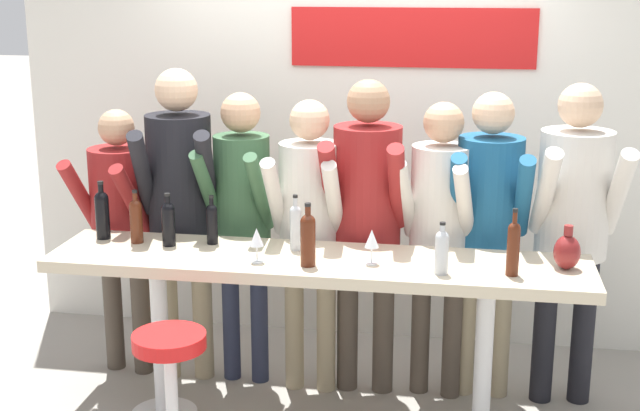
{
  "coord_description": "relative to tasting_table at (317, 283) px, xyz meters",
  "views": [
    {
      "loc": [
        0.73,
        -4.21,
        2.35
      ],
      "look_at": [
        0.0,
        0.09,
        1.21
      ],
      "focal_mm": 50.0,
      "sensor_mm": 36.0,
      "label": 1
    }
  ],
  "objects": [
    {
      "name": "back_wall",
      "position": [
        0.0,
        1.38,
        0.63
      ],
      "size": [
        4.34,
        0.12,
        2.89
      ],
      "color": "silver",
      "rests_on": "ground_plane"
    },
    {
      "name": "tasting_table",
      "position": [
        0.0,
        0.0,
        0.0
      ],
      "size": [
        2.74,
        0.58,
        0.96
      ],
      "color": "beige",
      "rests_on": "ground_plane"
    },
    {
      "name": "bar_stool",
      "position": [
        -0.59,
        -0.59,
        -0.33
      ],
      "size": [
        0.36,
        0.36,
        0.75
      ],
      "color": "silver",
      "rests_on": "ground_plane"
    },
    {
      "name": "person_far_left",
      "position": [
        -1.26,
        0.53,
        0.17
      ],
      "size": [
        0.47,
        0.56,
        1.6
      ],
      "rotation": [
        0.0,
        0.0,
        -0.16
      ],
      "color": "#473D33",
      "rests_on": "ground_plane"
    },
    {
      "name": "person_left",
      "position": [
        -0.88,
        0.49,
        0.33
      ],
      "size": [
        0.5,
        0.62,
        1.84
      ],
      "rotation": [
        0.0,
        0.0,
        0.17
      ],
      "color": "gray",
      "rests_on": "ground_plane"
    },
    {
      "name": "person_center_left",
      "position": [
        -0.52,
        0.52,
        0.25
      ],
      "size": [
        0.4,
        0.53,
        1.71
      ],
      "rotation": [
        0.0,
        0.0,
        -0.06
      ],
      "color": "#23283D",
      "rests_on": "ground_plane"
    },
    {
      "name": "person_center",
      "position": [
        -0.12,
        0.47,
        0.23
      ],
      "size": [
        0.41,
        0.52,
        1.69
      ],
      "rotation": [
        0.0,
        0.0,
        -0.02
      ],
      "color": "gray",
      "rests_on": "ground_plane"
    },
    {
      "name": "person_center_right",
      "position": [
        0.19,
        0.5,
        0.3
      ],
      "size": [
        0.45,
        0.56,
        1.8
      ],
      "rotation": [
        0.0,
        0.0,
        -0.0
      ],
      "color": "#473D33",
      "rests_on": "ground_plane"
    },
    {
      "name": "person_right",
      "position": [
        0.59,
        0.52,
        0.23
      ],
      "size": [
        0.46,
        0.57,
        1.69
      ],
      "rotation": [
        0.0,
        0.0,
        -0.18
      ],
      "color": "#473D33",
      "rests_on": "ground_plane"
    },
    {
      "name": "person_far_right",
      "position": [
        0.85,
        0.56,
        0.26
      ],
      "size": [
        0.43,
        0.54,
        1.74
      ],
      "rotation": [
        0.0,
        0.0,
        0.01
      ],
      "color": "gray",
      "rests_on": "ground_plane"
    },
    {
      "name": "person_rightmost",
      "position": [
        1.3,
        0.55,
        0.29
      ],
      "size": [
        0.5,
        0.61,
        1.8
      ],
      "rotation": [
        0.0,
        0.0,
        0.11
      ],
      "color": "black",
      "rests_on": "ground_plane"
    },
    {
      "name": "wine_bottle_0",
      "position": [
        0.96,
        -0.11,
        0.28
      ],
      "size": [
        0.06,
        0.06,
        0.33
      ],
      "color": "#4C1E0F",
      "rests_on": "tasting_table"
    },
    {
      "name": "wine_bottle_1",
      "position": [
        -1.2,
        0.14,
        0.28
      ],
      "size": [
        0.08,
        0.08,
        0.32
      ],
      "color": "black",
      "rests_on": "tasting_table"
    },
    {
      "name": "wine_bottle_2",
      "position": [
        -0.99,
        0.1,
        0.27
      ],
      "size": [
        0.07,
        0.07,
        0.29
      ],
      "color": "#4C1E0F",
      "rests_on": "tasting_table"
    },
    {
      "name": "wine_bottle_3",
      "position": [
        -0.13,
        0.11,
        0.27
      ],
      "size": [
        0.06,
        0.06,
        0.29
      ],
      "color": "#B7BCC1",
      "rests_on": "tasting_table"
    },
    {
      "name": "wine_bottle_4",
      "position": [
        0.63,
        -0.14,
        0.25
      ],
      "size": [
        0.07,
        0.07,
        0.26
      ],
      "color": "#B7BCC1",
      "rests_on": "tasting_table"
    },
    {
      "name": "wine_bottle_5",
      "position": [
        -0.59,
        0.14,
        0.26
      ],
      "size": [
        0.06,
        0.06,
        0.26
      ],
      "color": "black",
      "rests_on": "tasting_table"
    },
    {
      "name": "wine_bottle_6",
      "position": [
        -0.02,
        -0.13,
        0.28
      ],
      "size": [
        0.07,
        0.07,
        0.32
      ],
      "color": "#4C1E0F",
      "rests_on": "tasting_table"
    },
    {
      "name": "wine_bottle_7",
      "position": [
        -0.8,
        0.08,
        0.27
      ],
      "size": [
        0.07,
        0.07,
        0.28
      ],
      "color": "black",
      "rests_on": "tasting_table"
    },
    {
      "name": "wine_glass_0",
      "position": [
        0.28,
        -0.05,
        0.26
      ],
      "size": [
        0.07,
        0.07,
        0.18
      ],
      "color": "silver",
      "rests_on": "tasting_table"
    },
    {
      "name": "wine_glass_1",
      "position": [
        -0.28,
        -0.12,
        0.26
      ],
      "size": [
        0.07,
        0.07,
        0.18
      ],
      "color": "silver",
      "rests_on": "tasting_table"
    },
    {
      "name": "decorative_vase",
      "position": [
        1.22,
        0.03,
        0.22
      ],
      "size": [
        0.13,
        0.13,
        0.22
      ],
      "color": "maroon",
      "rests_on": "tasting_table"
    }
  ]
}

